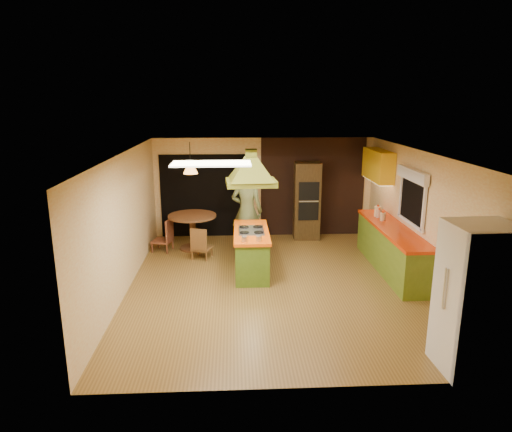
{
  "coord_description": "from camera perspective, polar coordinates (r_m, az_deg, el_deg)",
  "views": [
    {
      "loc": [
        -0.77,
        -8.1,
        3.45
      ],
      "look_at": [
        -0.32,
        0.76,
        1.15
      ],
      "focal_mm": 32.0,
      "sensor_mm": 36.0,
      "label": 1
    }
  ],
  "objects": [
    {
      "name": "brick_panel",
      "position": [
        11.71,
        7.1,
        3.6
      ],
      "size": [
        2.64,
        0.03,
        2.5
      ],
      "primitive_type": "cube",
      "color": "#381E14",
      "rests_on": "ground"
    },
    {
      "name": "wall_oven",
      "position": [
        11.47,
        6.37,
        1.92
      ],
      "size": [
        0.66,
        0.63,
        1.92
      ],
      "rotation": [
        0.0,
        0.0,
        -0.05
      ],
      "color": "#463116",
      "rests_on": "ground"
    },
    {
      "name": "canister_medium",
      "position": [
        10.06,
        15.57,
        -0.08
      ],
      "size": [
        0.12,
        0.12,
        0.17
      ],
      "primitive_type": "cylinder",
      "rotation": [
        0.0,
        0.0,
        0.0
      ],
      "color": "beige",
      "rests_on": "right_counter"
    },
    {
      "name": "chair_left",
      "position": [
        10.76,
        -11.66,
        -2.34
      ],
      "size": [
        0.51,
        0.51,
        0.77
      ],
      "primitive_type": null,
      "rotation": [
        0.0,
        0.0,
        -1.82
      ],
      "color": "brown",
      "rests_on": "ground"
    },
    {
      "name": "canister_large",
      "position": [
        10.38,
        14.98,
        0.56
      ],
      "size": [
        0.16,
        0.16,
        0.22
      ],
      "primitive_type": "cylinder",
      "rotation": [
        0.0,
        0.0,
        -0.09
      ],
      "color": "#FFF3CD",
      "rests_on": "right_counter"
    },
    {
      "name": "canister_small",
      "position": [
        10.31,
        15.1,
        0.29
      ],
      "size": [
        0.16,
        0.16,
        0.16
      ],
      "primitive_type": "cylinder",
      "rotation": [
        0.0,
        0.0,
        -0.37
      ],
      "color": "beige",
      "rests_on": "right_counter"
    },
    {
      "name": "refrigerator",
      "position": [
        6.49,
        25.83,
        -9.32
      ],
      "size": [
        0.84,
        0.79,
        1.97
      ],
      "primitive_type": "cube",
      "rotation": [
        0.0,
        0.0,
        0.04
      ],
      "color": "white",
      "rests_on": "ground"
    },
    {
      "name": "man",
      "position": [
        10.28,
        -1.15,
        0.62
      ],
      "size": [
        0.81,
        0.63,
        1.95
      ],
      "primitive_type": "imported",
      "rotation": [
        0.0,
        0.0,
        2.89
      ],
      "color": "#4E572E",
      "rests_on": "ground"
    },
    {
      "name": "window_right",
      "position": [
        9.33,
        19.0,
        3.38
      ],
      "size": [
        0.12,
        1.35,
        1.06
      ],
      "color": "black",
      "rests_on": "room_walls"
    },
    {
      "name": "chair_near",
      "position": [
        10.13,
        -6.79,
        -3.32
      ],
      "size": [
        0.5,
        0.5,
        0.72
      ],
      "primitive_type": null,
      "rotation": [
        0.0,
        0.0,
        2.83
      ],
      "color": "brown",
      "rests_on": "ground"
    },
    {
      "name": "dining_table",
      "position": [
        10.71,
        -7.94,
        -1.11
      ],
      "size": [
        1.11,
        1.11,
        0.83
      ],
      "rotation": [
        0.0,
        0.0,
        0.26
      ],
      "color": "brown",
      "rests_on": "ground"
    },
    {
      "name": "ground",
      "position": [
        8.83,
        2.36,
        -8.45
      ],
      "size": [
        6.5,
        6.5,
        0.0
      ],
      "primitive_type": "plane",
      "color": "olive",
      "rests_on": "ground"
    },
    {
      "name": "upper_cabinets",
      "position": [
        10.93,
        15.01,
        6.16
      ],
      "size": [
        0.34,
        1.4,
        0.7
      ],
      "primitive_type": "cube",
      "color": "yellow",
      "rests_on": "room_walls"
    },
    {
      "name": "kitchen_island",
      "position": [
        9.26,
        -0.59,
        -4.41
      ],
      "size": [
        0.72,
        1.74,
        0.89
      ],
      "rotation": [
        0.0,
        0.0,
        -0.01
      ],
      "color": "#52771D",
      "rests_on": "ground"
    },
    {
      "name": "room_walls",
      "position": [
        8.43,
        2.45,
        -0.6
      ],
      "size": [
        5.5,
        6.5,
        6.5
      ],
      "color": "beige",
      "rests_on": "ground"
    },
    {
      "name": "nook_opening",
      "position": [
        11.6,
        -6.45,
        2.51
      ],
      "size": [
        2.2,
        0.03,
        2.1
      ],
      "primitive_type": "cube",
      "color": "black",
      "rests_on": "ground"
    },
    {
      "name": "range_hood",
      "position": [
        8.84,
        -0.62,
        6.77
      ],
      "size": [
        1.0,
        0.75,
        0.79
      ],
      "rotation": [
        0.0,
        0.0,
        0.06
      ],
      "color": "olive",
      "rests_on": "ceiling_plane"
    },
    {
      "name": "pendant_lamp",
      "position": [
        10.44,
        -8.19,
        5.85
      ],
      "size": [
        0.41,
        0.41,
        0.21
      ],
      "primitive_type": "cone",
      "rotation": [
        0.0,
        0.0,
        -0.29
      ],
      "color": "#FF9E3F",
      "rests_on": "ceiling_plane"
    },
    {
      "name": "fluor_panel",
      "position": [
        6.97,
        -5.62,
        6.53
      ],
      "size": [
        1.2,
        0.6,
        0.03
      ],
      "primitive_type": "cube",
      "color": "white",
      "rests_on": "ceiling_plane"
    },
    {
      "name": "right_counter",
      "position": [
        9.74,
        16.59,
        -3.94
      ],
      "size": [
        0.62,
        3.05,
        0.92
      ],
      "color": "olive",
      "rests_on": "ground"
    },
    {
      "name": "ceiling_plane",
      "position": [
        8.19,
        2.54,
        7.87
      ],
      "size": [
        6.5,
        6.5,
        0.0
      ],
      "primitive_type": "plane",
      "rotation": [
        3.14,
        0.0,
        0.0
      ],
      "color": "silver",
      "rests_on": "room_walls"
    }
  ]
}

